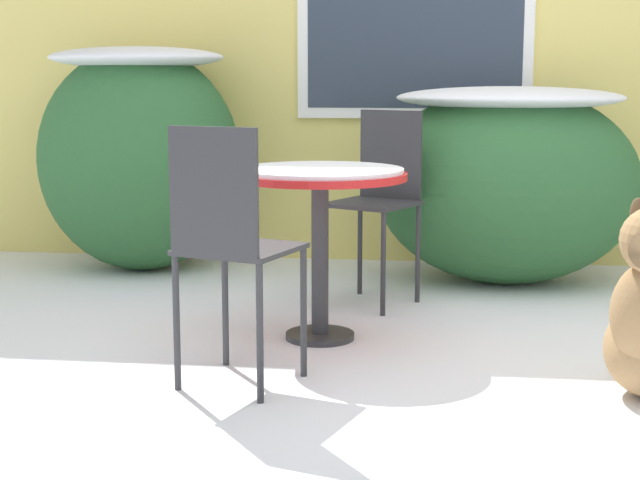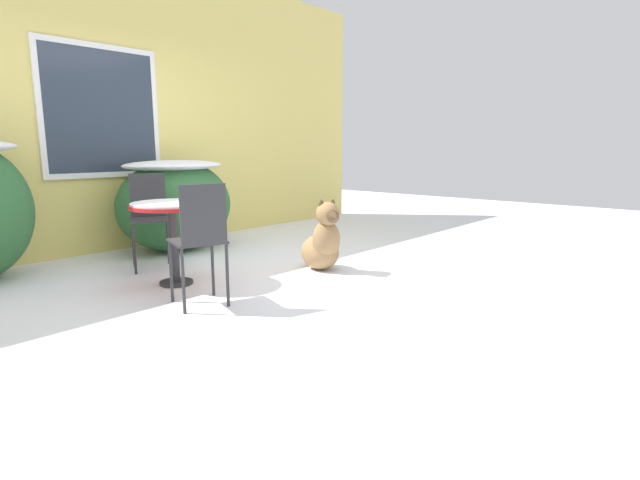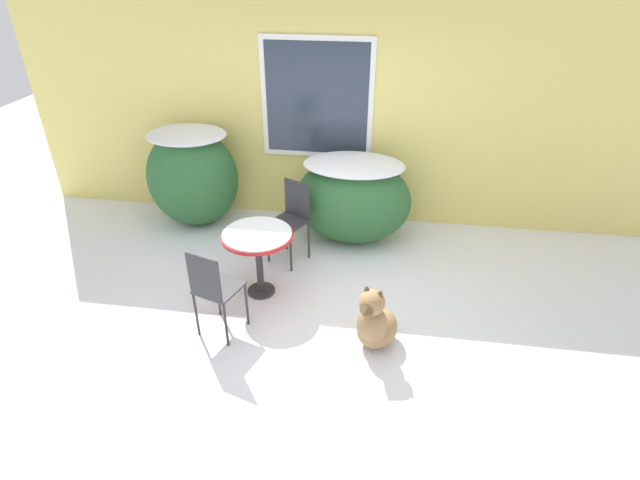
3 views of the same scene
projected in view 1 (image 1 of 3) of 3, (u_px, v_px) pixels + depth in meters
name	position (u px, v px, depth m)	size (l,w,h in m)	color
ground_plane	(464.00, 369.00, 3.68)	(16.00, 16.00, 0.00)	white
shrub_left	(139.00, 153.00, 5.48)	(1.14, 0.95, 1.25)	#2D6033
shrub_middle	(507.00, 179.00, 5.13)	(1.38, 0.96, 1.04)	#2D6033
patio_table	(320.00, 195.00, 4.01)	(0.71, 0.71, 0.72)	#2D2D30
patio_chair_near_table	(379.00, 195.00, 4.70)	(0.49, 0.49, 0.92)	#2D2D30
patio_chair_far_side	(231.00, 242.00, 3.37)	(0.46, 0.46, 0.92)	#2D2D30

